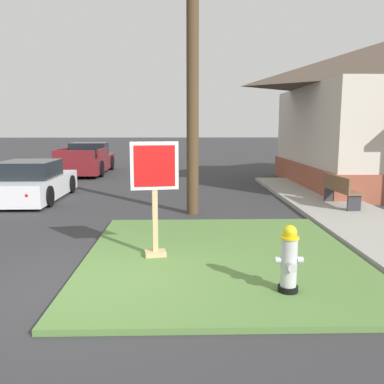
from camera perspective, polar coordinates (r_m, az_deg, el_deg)
ground_plane at (r=6.36m, az=-13.14°, el=-12.61°), size 160.00×160.00×0.00m
grass_corner_patch at (r=7.50m, az=4.08°, el=-8.71°), size 4.75×5.49×0.08m
sidewalk_strip at (r=11.70m, az=20.09°, el=-2.68°), size 2.20×14.15×0.12m
fire_hydrant at (r=5.86m, az=13.13°, el=-9.11°), size 0.38×0.34×0.93m
stop_sign at (r=7.14m, az=-5.10°, el=-1.13°), size 0.80×0.34×1.98m
manhole_cover at (r=9.79m, az=-5.82°, el=-4.69°), size 0.70×0.70×0.02m
parked_sedan_white at (r=14.12m, az=-21.07°, el=1.18°), size 1.98×4.23×1.25m
pickup_truck_maroon at (r=21.37m, az=-14.19°, el=4.17°), size 2.21×5.37×1.48m
street_bench at (r=12.25m, az=19.56°, el=0.37°), size 0.52×1.63×0.85m
utility_pole at (r=11.22m, az=0.09°, el=22.43°), size 1.88×0.31×9.46m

